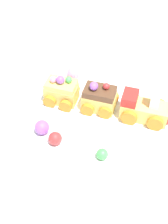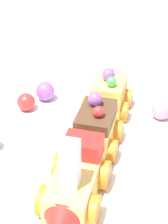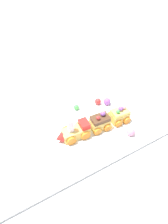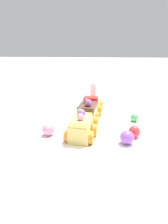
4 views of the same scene
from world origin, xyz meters
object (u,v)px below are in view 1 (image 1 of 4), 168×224
at_px(cake_car_chocolate, 99,99).
at_px(gumball_red, 55,138).
at_px(cake_car_lemon, 62,91).
at_px(cake_train_locomotive, 148,110).
at_px(gumball_green, 102,154).
at_px(gumball_pink, 73,74).
at_px(gumball_purple, 42,127).

xyz_separation_m(cake_car_chocolate, gumball_red, (-0.07, -0.12, -0.01)).
bearing_deg(cake_car_lemon, cake_train_locomotive, 0.01).
relative_size(gumball_green, gumball_pink, 0.75).
xyz_separation_m(cake_train_locomotive, gumball_purple, (-0.21, -0.09, -0.01)).
distance_m(cake_car_chocolate, gumball_pink, 0.12).
bearing_deg(cake_car_lemon, gumball_green, -45.36).
relative_size(cake_car_lemon, gumball_pink, 2.36).
bearing_deg(cake_train_locomotive, gumball_pink, 157.62).
distance_m(cake_car_chocolate, gumball_red, 0.14).
relative_size(cake_car_chocolate, gumball_purple, 2.39).
height_order(cake_car_lemon, gumball_red, cake_car_lemon).
height_order(gumball_green, gumball_red, gumball_red).
bearing_deg(gumball_green, cake_car_chocolate, 104.02).
relative_size(gumball_green, gumball_red, 0.83).
distance_m(cake_car_chocolate, gumball_green, 0.14).
bearing_deg(cake_car_lemon, cake_car_chocolate, -0.02).
distance_m(cake_train_locomotive, gumball_purple, 0.23).
bearing_deg(cake_train_locomotive, cake_car_lemon, -179.99).
relative_size(cake_car_lemon, gumball_green, 3.13).
relative_size(cake_train_locomotive, cake_car_lemon, 1.76).
relative_size(gumball_pink, gumball_purple, 0.99).
bearing_deg(cake_car_lemon, gumball_purple, -93.31).
bearing_deg(cake_car_chocolate, cake_car_lemon, 179.98).
height_order(cake_car_chocolate, gumball_green, cake_car_chocolate).
relative_size(cake_train_locomotive, gumball_pink, 4.15).
height_order(cake_car_chocolate, cake_car_lemon, cake_car_chocolate).
xyz_separation_m(cake_train_locomotive, cake_car_chocolate, (-0.11, 0.01, 0.00)).
bearing_deg(gumball_purple, gumball_red, -30.73).
relative_size(cake_car_lemon, gumball_red, 2.62).
bearing_deg(gumball_red, gumball_pink, 94.57).
distance_m(cake_car_chocolate, gumball_purple, 0.14).
distance_m(cake_train_locomotive, cake_car_chocolate, 0.11).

